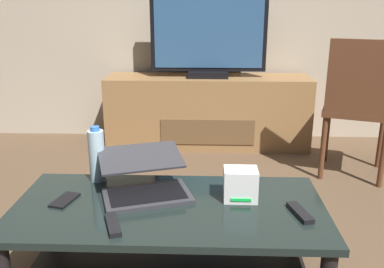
{
  "coord_description": "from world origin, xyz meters",
  "views": [
    {
      "loc": [
        0.03,
        -1.56,
        1.2
      ],
      "look_at": [
        -0.05,
        0.52,
        0.54
      ],
      "focal_mm": 39.67,
      "sensor_mm": 36.0,
      "label": 1
    }
  ],
  "objects": [
    {
      "name": "cell_phone",
      "position": [
        -0.57,
        0.04,
        0.39
      ],
      "size": [
        0.1,
        0.15,
        0.01
      ],
      "primitive_type": "cube",
      "rotation": [
        0.0,
        0.0,
        -0.25
      ],
      "color": "black",
      "rests_on": "coffee_table"
    },
    {
      "name": "tv_remote",
      "position": [
        0.4,
        -0.05,
        0.4
      ],
      "size": [
        0.08,
        0.17,
        0.02
      ],
      "primitive_type": "cube",
      "rotation": [
        0.0,
        0.0,
        0.26
      ],
      "color": "black",
      "rests_on": "coffee_table"
    },
    {
      "name": "laptop",
      "position": [
        -0.25,
        0.14,
        0.45
      ],
      "size": [
        0.46,
        0.47,
        0.16
      ],
      "color": "#333338",
      "rests_on": "coffee_table"
    },
    {
      "name": "water_bottle_near",
      "position": [
        -0.48,
        0.26,
        0.51
      ],
      "size": [
        0.07,
        0.07,
        0.26
      ],
      "color": "silver",
      "rests_on": "coffee_table"
    },
    {
      "name": "router_box",
      "position": [
        0.17,
        0.08,
        0.46
      ],
      "size": [
        0.14,
        0.11,
        0.14
      ],
      "color": "white",
      "rests_on": "coffee_table"
    },
    {
      "name": "dining_chair",
      "position": [
        1.03,
        1.25,
        0.54
      ],
      "size": [
        0.56,
        0.56,
        0.96
      ],
      "color": "#59331E",
      "rests_on": "ground"
    },
    {
      "name": "television",
      "position": [
        0.03,
        1.88,
        0.91
      ],
      "size": [
        0.92,
        0.2,
        0.65
      ],
      "color": "black",
      "rests_on": "media_cabinet"
    },
    {
      "name": "media_cabinet",
      "position": [
        0.03,
        1.9,
        0.3
      ],
      "size": [
        1.68,
        0.42,
        0.59
      ],
      "color": "olive",
      "rests_on": "ground"
    },
    {
      "name": "soundbar_remote",
      "position": [
        -0.32,
        -0.17,
        0.4
      ],
      "size": [
        0.09,
        0.17,
        0.02
      ],
      "primitive_type": "cube",
      "rotation": [
        0.0,
        0.0,
        0.34
      ],
      "color": "black",
      "rests_on": "coffee_table"
    },
    {
      "name": "coffee_table",
      "position": [
        -0.13,
        0.02,
        0.27
      ],
      "size": [
        1.29,
        0.61,
        0.39
      ],
      "color": "black",
      "rests_on": "ground"
    }
  ]
}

